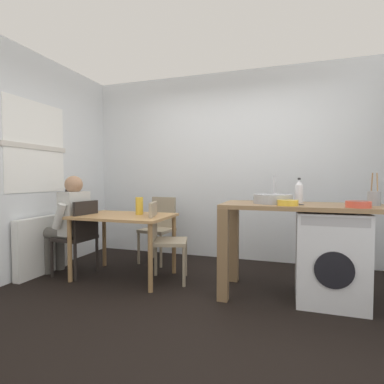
# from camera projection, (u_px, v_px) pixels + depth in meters

# --- Properties ---
(ground_plane) EXTENTS (5.46, 5.46, 0.00)m
(ground_plane) POSITION_uv_depth(u_px,v_px,m) (192.00, 304.00, 2.78)
(ground_plane) COLOR black
(wall_back) EXTENTS (4.60, 0.10, 2.70)m
(wall_back) POSITION_uv_depth(u_px,v_px,m) (229.00, 166.00, 4.38)
(wall_back) COLOR silver
(wall_back) RESTS_ON ground_plane
(wall_window_side) EXTENTS (0.12, 3.80, 2.70)m
(wall_window_side) POSITION_uv_depth(u_px,v_px,m) (12.00, 162.00, 3.39)
(wall_window_side) COLOR silver
(wall_window_side) RESTS_ON ground_plane
(radiator) EXTENTS (0.10, 0.80, 0.70)m
(radiator) POSITION_uv_depth(u_px,v_px,m) (43.00, 245.00, 3.68)
(radiator) COLOR white
(radiator) RESTS_ON ground_plane
(dining_table) EXTENTS (1.10, 0.76, 0.74)m
(dining_table) POSITION_uv_depth(u_px,v_px,m) (124.00, 223.00, 3.51)
(dining_table) COLOR tan
(dining_table) RESTS_ON ground_plane
(chair_person_seat) EXTENTS (0.43, 0.43, 0.90)m
(chair_person_seat) POSITION_uv_depth(u_px,v_px,m) (79.00, 234.00, 3.59)
(chair_person_seat) COLOR black
(chair_person_seat) RESTS_ON ground_plane
(chair_opposite) EXTENTS (0.50, 0.50, 0.90)m
(chair_opposite) POSITION_uv_depth(u_px,v_px,m) (162.00, 237.00, 3.40)
(chair_opposite) COLOR gray
(chair_opposite) RESTS_ON ground_plane
(chair_spare_by_wall) EXTENTS (0.46, 0.46, 0.90)m
(chair_spare_by_wall) POSITION_uv_depth(u_px,v_px,m) (160.00, 225.00, 4.22)
(chair_spare_by_wall) COLOR gray
(chair_spare_by_wall) RESTS_ON ground_plane
(seated_person) EXTENTS (0.52, 0.52, 1.20)m
(seated_person) POSITION_uv_depth(u_px,v_px,m) (69.00, 219.00, 3.64)
(seated_person) COLOR #595651
(seated_person) RESTS_ON ground_plane
(kitchen_counter) EXTENTS (1.50, 0.68, 0.92)m
(kitchen_counter) POSITION_uv_depth(u_px,v_px,m) (278.00, 219.00, 2.96)
(kitchen_counter) COLOR olive
(kitchen_counter) RESTS_ON ground_plane
(washing_machine) EXTENTS (0.60, 0.61, 0.86)m
(washing_machine) POSITION_uv_depth(u_px,v_px,m) (330.00, 256.00, 2.83)
(washing_machine) COLOR silver
(washing_machine) RESTS_ON ground_plane
(sink_basin) EXTENTS (0.38, 0.38, 0.09)m
(sink_basin) POSITION_uv_depth(u_px,v_px,m) (273.00, 199.00, 2.97)
(sink_basin) COLOR #9EA0A5
(sink_basin) RESTS_ON kitchen_counter
(tap) EXTENTS (0.02, 0.02, 0.28)m
(tap) POSITION_uv_depth(u_px,v_px,m) (274.00, 189.00, 3.13)
(tap) COLOR #B2B2B7
(tap) RESTS_ON kitchen_counter
(bottle_tall_green) EXTENTS (0.08, 0.08, 0.25)m
(bottle_tall_green) POSITION_uv_depth(u_px,v_px,m) (299.00, 191.00, 3.05)
(bottle_tall_green) COLOR silver
(bottle_tall_green) RESTS_ON kitchen_counter
(mixing_bowl) EXTENTS (0.19, 0.19, 0.05)m
(mixing_bowl) POSITION_uv_depth(u_px,v_px,m) (288.00, 202.00, 2.73)
(mixing_bowl) COLOR gold
(mixing_bowl) RESTS_ON kitchen_counter
(utensil_crock) EXTENTS (0.11, 0.11, 0.30)m
(utensil_crock) POSITION_uv_depth(u_px,v_px,m) (374.00, 198.00, 2.74)
(utensil_crock) COLOR gray
(utensil_crock) RESTS_ON kitchen_counter
(colander) EXTENTS (0.20, 0.20, 0.06)m
(colander) POSITION_uv_depth(u_px,v_px,m) (358.00, 204.00, 2.54)
(colander) COLOR #D84C38
(colander) RESTS_ON kitchen_counter
(vase) EXTENTS (0.09, 0.09, 0.21)m
(vase) POSITION_uv_depth(u_px,v_px,m) (139.00, 206.00, 3.55)
(vase) COLOR gold
(vase) RESTS_ON dining_table
(scissors) EXTENTS (0.15, 0.06, 0.01)m
(scissors) POSITION_uv_depth(u_px,v_px,m) (296.00, 204.00, 2.81)
(scissors) COLOR #B2B2B7
(scissors) RESTS_ON kitchen_counter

